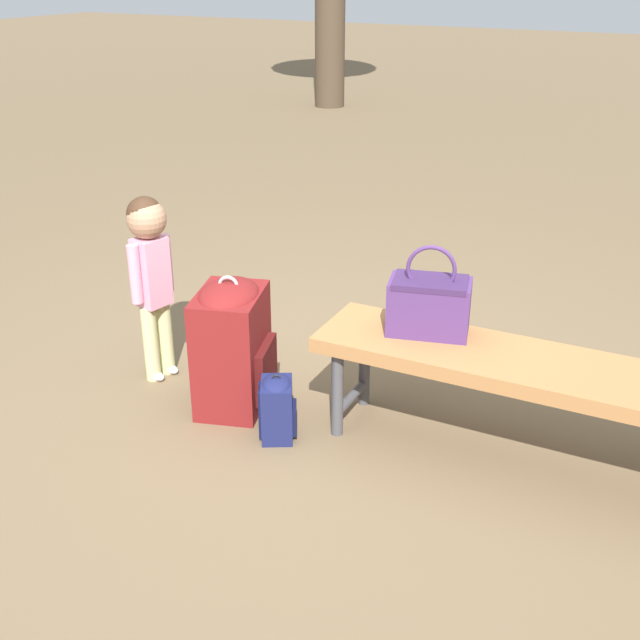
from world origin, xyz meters
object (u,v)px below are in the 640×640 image
Objects in this scene: child_standing at (150,261)px; backpack_small at (277,406)px; handbag at (429,303)px; park_bench at (521,372)px; backpack_large at (232,342)px.

child_standing is 0.90m from backpack_small.
handbag is at bearing -145.92° from backpack_small.
park_bench is 1.22m from backpack_large.
child_standing is at bearing 6.63° from handbag.
child_standing is 1.42× the size of backpack_large.
child_standing is at bearing 3.29° from park_bench.
park_bench is at bearing -162.20° from backpack_small.
backpack_large is at bearing -23.72° from backpack_small.
child_standing reaches higher than backpack_small.
handbag is 0.60× the size of backpack_large.
handbag is 1.27× the size of backpack_small.
backpack_large is at bearing 14.52° from handbag.
child_standing is (1.67, 0.10, 0.19)m from park_bench.
park_bench is 0.98m from backpack_small.
backpack_large is 2.12× the size of backpack_small.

